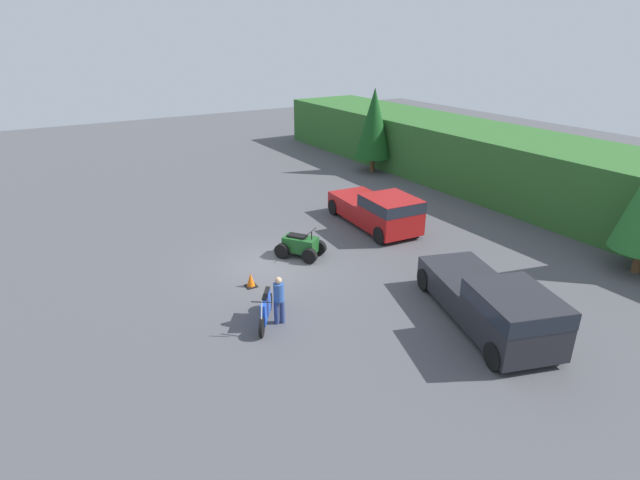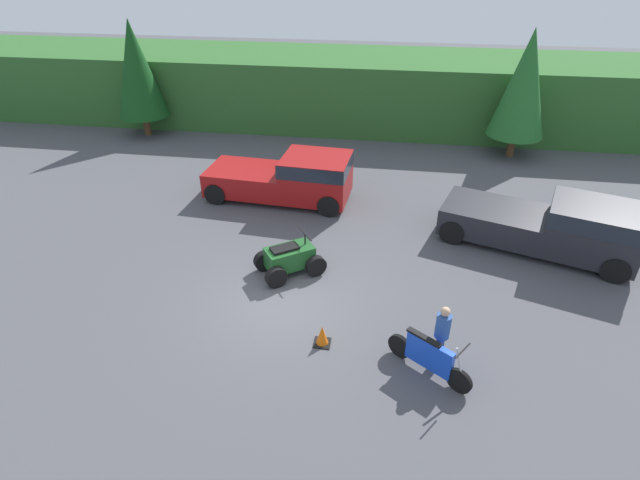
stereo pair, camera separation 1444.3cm
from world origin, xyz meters
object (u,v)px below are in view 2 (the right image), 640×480
at_px(pickup_truck_second, 557,224).
at_px(traffic_cone, 322,336).
at_px(dirt_bike, 429,357).
at_px(quad_atv, 290,259).
at_px(pickup_truck_red, 292,176).
at_px(rider_person, 442,334).

height_order(pickup_truck_second, traffic_cone, pickup_truck_second).
distance_m(dirt_bike, traffic_cone, 2.64).
bearing_deg(dirt_bike, quad_atv, 173.13).
relative_size(pickup_truck_second, traffic_cone, 11.34).
xyz_separation_m(pickup_truck_second, quad_atv, (-8.10, -2.45, -0.48)).
relative_size(pickup_truck_second, quad_atv, 2.80).
bearing_deg(pickup_truck_red, pickup_truck_second, -10.33).
height_order(pickup_truck_red, pickup_truck_second, same).
bearing_deg(pickup_truck_second, dirt_bike, -106.20).
relative_size(pickup_truck_red, pickup_truck_second, 0.89).
distance_m(pickup_truck_red, pickup_truck_second, 9.27).
bearing_deg(pickup_truck_red, traffic_cone, -69.16).
relative_size(pickup_truck_red, traffic_cone, 10.14).
xyz_separation_m(dirt_bike, rider_person, (0.25, 0.37, 0.41)).
distance_m(dirt_bike, quad_atv, 5.30).
bearing_deg(dirt_bike, rider_person, 90.44).
bearing_deg(dirt_bike, traffic_cone, -158.57).
height_order(pickup_truck_second, rider_person, pickup_truck_second).
distance_m(pickup_truck_second, rider_person, 6.80).
relative_size(quad_atv, traffic_cone, 4.05).
bearing_deg(rider_person, pickup_truck_red, 137.67).
height_order(dirt_bike, traffic_cone, dirt_bike).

